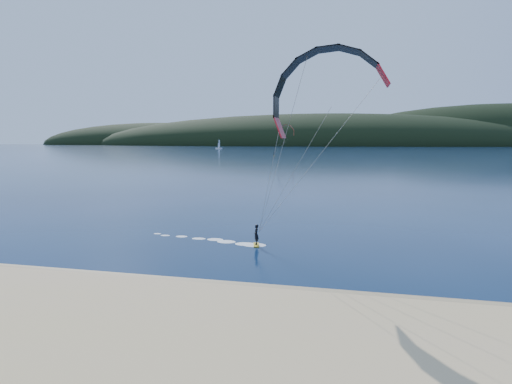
# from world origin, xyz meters

# --- Properties ---
(ground) EXTENTS (1800.00, 1800.00, 0.00)m
(ground) POSITION_xyz_m (0.00, 0.00, 0.00)
(ground) COLOR #071A34
(ground) RESTS_ON ground
(wet_sand) EXTENTS (220.00, 2.50, 0.10)m
(wet_sand) POSITION_xyz_m (0.00, 4.50, 0.05)
(wet_sand) COLOR #876C4E
(wet_sand) RESTS_ON ground
(headland) EXTENTS (1200.00, 310.00, 140.00)m
(headland) POSITION_xyz_m (0.63, 745.28, 0.00)
(headland) COLOR black
(headland) RESTS_ON ground
(kitesurfer_near) EXTENTS (20.98, 6.41, 14.38)m
(kitesurfer_near) POSITION_xyz_m (8.59, 11.47, 10.39)
(kitesurfer_near) COLOR gold
(kitesurfer_near) RESTS_ON ground
(kitesurfer_far) EXTENTS (12.56, 5.13, 15.52)m
(kitesurfer_far) POSITION_xyz_m (-23.64, 207.58, 12.55)
(kitesurfer_far) COLOR gold
(kitesurfer_far) RESTS_ON ground
(sailboat) EXTENTS (7.69, 4.76, 10.69)m
(sailboat) POSITION_xyz_m (-124.06, 401.06, 0.79)
(sailboat) COLOR white
(sailboat) RESTS_ON ground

